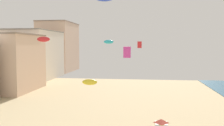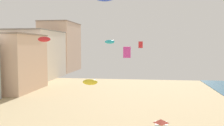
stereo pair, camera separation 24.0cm
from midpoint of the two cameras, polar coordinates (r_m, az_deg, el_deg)
boardwalk_hotel_far at (r=71.68m, az=-17.35°, el=1.88°), size 11.71×18.50×13.46m
boardwalk_hotel_distant at (r=90.49m, az=-11.86°, el=3.72°), size 10.74×17.74×17.54m
kite_red_box at (r=41.56m, az=6.88°, el=4.26°), size 0.70×0.70×1.10m
kite_magenta_box at (r=23.11m, az=3.83°, el=2.55°), size 0.67×0.67×1.06m
kite_red_parafoil at (r=31.83m, az=-15.38°, el=5.39°), size 1.69×0.47×0.66m
kite_yellow_parafoil at (r=28.94m, az=-4.92°, el=-4.47°), size 1.80×0.50×0.70m
kite_cyan_parafoil at (r=43.64m, az=-0.39°, el=4.98°), size 1.77×0.49×0.69m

